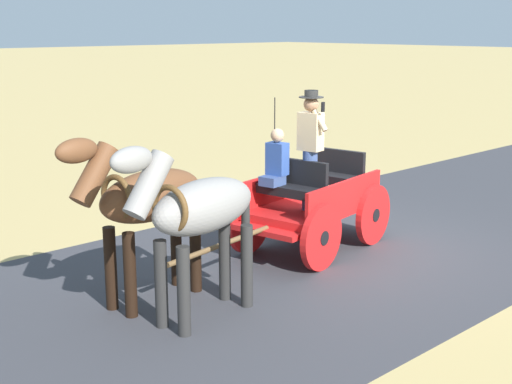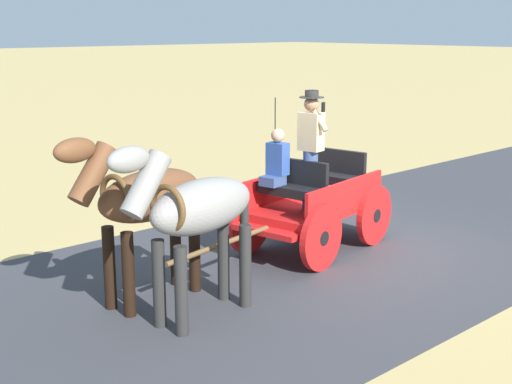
% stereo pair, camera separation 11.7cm
% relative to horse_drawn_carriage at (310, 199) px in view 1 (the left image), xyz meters
% --- Properties ---
extents(ground_plane, '(200.00, 200.00, 0.00)m').
position_rel_horse_drawn_carriage_xyz_m(ground_plane, '(-0.31, -0.63, -0.82)').
color(ground_plane, tan).
extents(road_surface, '(5.91, 160.00, 0.01)m').
position_rel_horse_drawn_carriage_xyz_m(road_surface, '(-0.31, -0.63, -0.81)').
color(road_surface, '#38383D').
rests_on(road_surface, ground).
extents(horse_drawn_carriage, '(1.80, 4.51, 2.50)m').
position_rel_horse_drawn_carriage_xyz_m(horse_drawn_carriage, '(0.00, 0.00, 0.00)').
color(horse_drawn_carriage, red).
rests_on(horse_drawn_carriage, ground).
extents(horse_near_side, '(0.77, 2.15, 2.21)m').
position_rel_horse_drawn_carriage_xyz_m(horse_near_side, '(-0.93, 2.91, 0.51)').
color(horse_near_side, gray).
rests_on(horse_near_side, ground).
extents(horse_off_side, '(0.74, 2.14, 2.21)m').
position_rel_horse_drawn_carriage_xyz_m(horse_off_side, '(-0.08, 3.06, 0.51)').
color(horse_off_side, brown).
rests_on(horse_off_side, ground).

